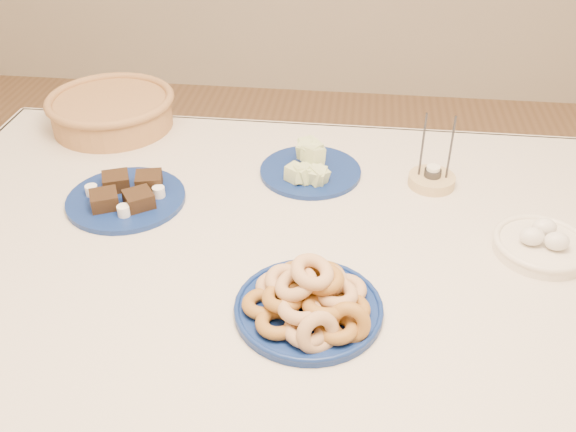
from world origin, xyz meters
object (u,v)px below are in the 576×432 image
object	(u,v)px
donut_platter	(310,301)
brownie_plate	(126,196)
candle_holder	(432,179)
wicker_basket	(112,110)
melon_plate	(310,166)
egg_bowl	(541,244)
dining_table	(291,281)

from	to	relation	value
donut_platter	brownie_plate	size ratio (longest dim) A/B	1.06
donut_platter	candle_holder	world-z (taller)	candle_holder
donut_platter	wicker_basket	bearing A→B (deg)	131.63
melon_plate	egg_bowl	bearing A→B (deg)	-26.54
brownie_plate	egg_bowl	world-z (taller)	egg_bowl
donut_platter	candle_holder	bearing A→B (deg)	62.75
dining_table	melon_plate	distance (m)	0.30
candle_holder	melon_plate	bearing A→B (deg)	177.98
brownie_plate	candle_holder	size ratio (longest dim) A/B	1.82
dining_table	wicker_basket	world-z (taller)	wicker_basket
brownie_plate	egg_bowl	size ratio (longest dim) A/B	1.71
brownie_plate	egg_bowl	xyz separation A→B (m)	(0.89, -0.08, 0.01)
melon_plate	brownie_plate	bearing A→B (deg)	-157.52
brownie_plate	wicker_basket	world-z (taller)	wicker_basket
wicker_basket	candle_holder	xyz separation A→B (m)	(0.85, -0.21, -0.03)
melon_plate	brownie_plate	size ratio (longest dim) A/B	0.75
dining_table	melon_plate	world-z (taller)	melon_plate
melon_plate	wicker_basket	xyz separation A→B (m)	(-0.56, 0.20, 0.02)
brownie_plate	candle_holder	xyz separation A→B (m)	(0.69, 0.16, 0.00)
dining_table	donut_platter	size ratio (longest dim) A/B	4.85
candle_holder	egg_bowl	size ratio (longest dim) A/B	0.94
brownie_plate	candle_holder	bearing A→B (deg)	12.70
melon_plate	candle_holder	distance (m)	0.29
donut_platter	brownie_plate	distance (m)	0.55
dining_table	wicker_basket	bearing A→B (deg)	139.22
dining_table	brownie_plate	bearing A→B (deg)	164.48
egg_bowl	brownie_plate	bearing A→B (deg)	174.87
dining_table	candle_holder	bearing A→B (deg)	41.00
wicker_basket	candle_holder	distance (m)	0.87
brownie_plate	egg_bowl	bearing A→B (deg)	-5.13
donut_platter	egg_bowl	world-z (taller)	donut_platter
wicker_basket	donut_platter	bearing A→B (deg)	-48.37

